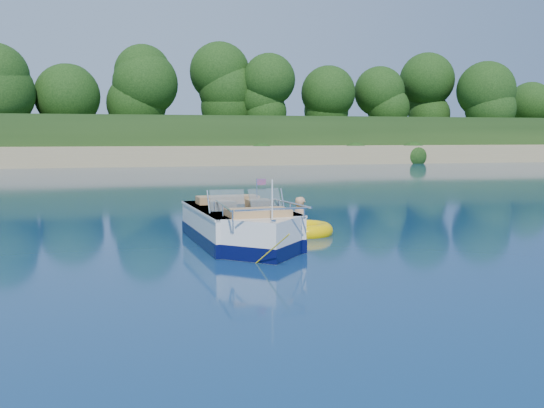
# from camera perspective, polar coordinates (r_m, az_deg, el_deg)

# --- Properties ---
(ground) EXTENTS (160.00, 160.00, 0.00)m
(ground) POSITION_cam_1_polar(r_m,az_deg,el_deg) (12.65, -1.99, -4.20)
(ground) COLOR #0A1E49
(ground) RESTS_ON ground
(shoreline) EXTENTS (170.00, 59.00, 6.00)m
(shoreline) POSITION_cam_1_polar(r_m,az_deg,el_deg) (75.98, -12.31, 5.28)
(shoreline) COLOR tan
(shoreline) RESTS_ON ground
(treeline) EXTENTS (150.00, 7.12, 8.19)m
(treeline) POSITION_cam_1_polar(r_m,az_deg,el_deg) (53.33, -11.52, 9.77)
(treeline) COLOR black
(treeline) RESTS_ON ground
(motorboat) EXTENTS (2.14, 5.25, 1.75)m
(motorboat) POSITION_cam_1_polar(r_m,az_deg,el_deg) (13.05, -2.78, -2.36)
(motorboat) COLOR white
(motorboat) RESTS_ON ground
(tow_tube) EXTENTS (1.47, 1.47, 0.37)m
(tow_tube) POSITION_cam_1_polar(r_m,az_deg,el_deg) (14.45, 2.98, -2.48)
(tow_tube) COLOR #FFCC00
(tow_tube) RESTS_ON ground
(boy) EXTENTS (0.47, 0.77, 1.42)m
(boy) POSITION_cam_1_polar(r_m,az_deg,el_deg) (14.35, 2.53, -2.93)
(boy) COLOR tan
(boy) RESTS_ON ground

